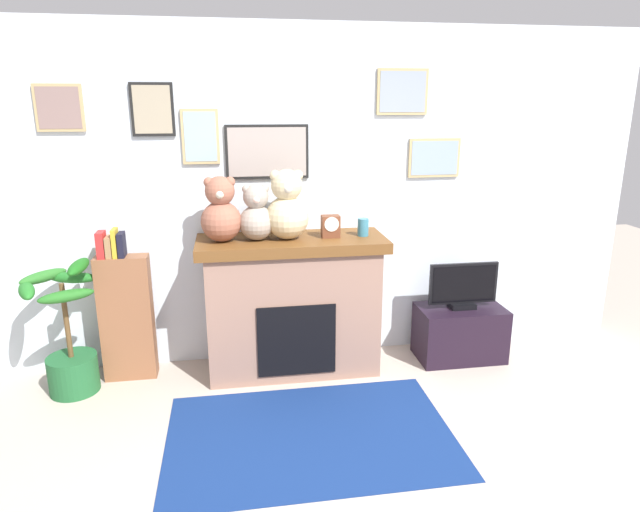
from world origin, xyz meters
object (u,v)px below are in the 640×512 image
(bookshelf, at_px, (126,313))
(television, at_px, (463,287))
(teddy_bear_cream, at_px, (287,208))
(teddy_bear_brown, at_px, (256,215))
(fireplace, at_px, (292,304))
(mantel_clock, at_px, (331,226))
(potted_plant, at_px, (69,346))
(teddy_bear_tan, at_px, (221,212))
(candle_jar, at_px, (363,227))
(tv_stand, at_px, (460,333))

(bookshelf, xyz_separation_m, television, (2.60, -0.10, 0.10))
(teddy_bear_cream, bearing_deg, bookshelf, 176.20)
(teddy_bear_cream, bearing_deg, teddy_bear_brown, 179.97)
(fireplace, distance_m, teddy_bear_cream, 0.75)
(teddy_bear_cream, bearing_deg, mantel_clock, -0.17)
(potted_plant, distance_m, teddy_bear_tan, 1.45)
(television, distance_m, mantel_clock, 1.20)
(candle_jar, distance_m, teddy_bear_tan, 1.06)
(potted_plant, xyz_separation_m, mantel_clock, (1.91, 0.08, 0.79))
(teddy_bear_tan, bearing_deg, tv_stand, -0.60)
(fireplace, height_order, tv_stand, fireplace)
(bookshelf, height_order, teddy_bear_brown, teddy_bear_brown)
(fireplace, height_order, candle_jar, candle_jar)
(fireplace, bearing_deg, candle_jar, -1.88)
(fireplace, height_order, teddy_bear_cream, teddy_bear_cream)
(candle_jar, bearing_deg, fireplace, 178.12)
(bookshelf, height_order, candle_jar, candle_jar)
(potted_plant, relative_size, teddy_bear_tan, 2.08)
(bookshelf, height_order, tv_stand, bookshelf)
(television, relative_size, candle_jar, 4.22)
(fireplace, relative_size, potted_plant, 1.42)
(candle_jar, distance_m, teddy_bear_cream, 0.59)
(tv_stand, relative_size, mantel_clock, 4.22)
(potted_plant, bearing_deg, candle_jar, 2.20)
(candle_jar, distance_m, teddy_bear_brown, 0.80)
(mantel_clock, bearing_deg, teddy_bear_brown, 179.88)
(fireplace, relative_size, tv_stand, 2.03)
(bookshelf, relative_size, television, 2.07)
(teddy_bear_brown, bearing_deg, potted_plant, -176.55)
(tv_stand, xyz_separation_m, teddy_bear_cream, (-1.39, 0.02, 1.07))
(fireplace, xyz_separation_m, potted_plant, (-1.62, -0.10, -0.18))
(tv_stand, distance_m, teddy_bear_brown, 1.92)
(tv_stand, distance_m, television, 0.40)
(tv_stand, bearing_deg, teddy_bear_brown, 179.30)
(mantel_clock, distance_m, teddy_bear_tan, 0.81)
(fireplace, xyz_separation_m, teddy_bear_brown, (-0.25, -0.02, 0.71))
(television, xyz_separation_m, teddy_bear_cream, (-1.39, 0.02, 0.67))
(mantel_clock, height_order, teddy_bear_tan, teddy_bear_tan)
(fireplace, distance_m, teddy_bear_tan, 0.89)
(fireplace, distance_m, candle_jar, 0.80)
(teddy_bear_brown, height_order, teddy_bear_cream, teddy_bear_cream)
(tv_stand, xyz_separation_m, teddy_bear_tan, (-1.87, 0.02, 1.05))
(tv_stand, relative_size, television, 1.23)
(tv_stand, distance_m, teddy_bear_tan, 2.15)
(bookshelf, height_order, teddy_bear_cream, teddy_bear_cream)
(potted_plant, xyz_separation_m, teddy_bear_cream, (1.59, 0.08, 0.94))
(television, relative_size, teddy_bear_brown, 1.36)
(potted_plant, xyz_separation_m, teddy_bear_tan, (1.11, 0.08, 0.92))
(bookshelf, distance_m, teddy_bear_tan, 1.06)
(tv_stand, bearing_deg, teddy_bear_cream, 179.20)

